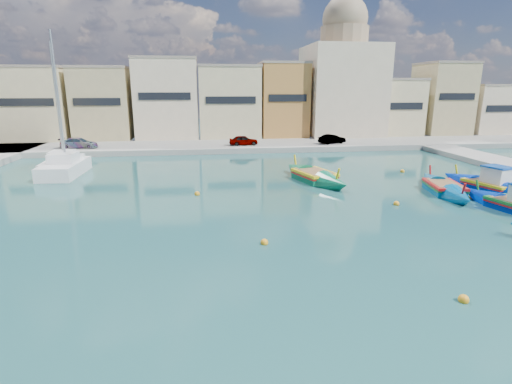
{
  "coord_description": "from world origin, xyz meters",
  "views": [
    {
      "loc": [
        -9.36,
        -15.36,
        7.03
      ],
      "look_at": [
        -6.53,
        6.0,
        1.4
      ],
      "focal_mm": 28.0,
      "sensor_mm": 36.0,
      "label": 1
    }
  ],
  "objects_px": {
    "church_block": "(342,78)",
    "luzzu_cyan_mid": "(444,189)",
    "luzzu_blue_cabin": "(490,186)",
    "yacht_midnorth": "(72,165)",
    "yacht_north": "(69,162)",
    "luzzu_green": "(314,177)"
  },
  "relations": [
    {
      "from": "luzzu_blue_cabin",
      "to": "luzzu_cyan_mid",
      "type": "xyz_separation_m",
      "value": [
        -3.46,
        -0.02,
        -0.09
      ]
    },
    {
      "from": "church_block",
      "to": "luzzu_green",
      "type": "height_order",
      "value": "church_block"
    },
    {
      "from": "luzzu_blue_cabin",
      "to": "luzzu_green",
      "type": "distance_m",
      "value": 12.31
    },
    {
      "from": "luzzu_blue_cabin",
      "to": "yacht_midnorth",
      "type": "relative_size",
      "value": 0.66
    },
    {
      "from": "church_block",
      "to": "yacht_midnorth",
      "type": "relative_size",
      "value": 1.55
    },
    {
      "from": "luzzu_blue_cabin",
      "to": "church_block",
      "type": "bearing_deg",
      "value": 90.97
    },
    {
      "from": "yacht_midnorth",
      "to": "luzzu_blue_cabin",
      "type": "bearing_deg",
      "value": -19.91
    },
    {
      "from": "church_block",
      "to": "luzzu_green",
      "type": "bearing_deg",
      "value": -112.79
    },
    {
      "from": "church_block",
      "to": "luzzu_cyan_mid",
      "type": "relative_size",
      "value": 2.28
    },
    {
      "from": "luzzu_green",
      "to": "yacht_midnorth",
      "type": "distance_m",
      "value": 21.01
    },
    {
      "from": "yacht_north",
      "to": "yacht_midnorth",
      "type": "relative_size",
      "value": 0.94
    },
    {
      "from": "yacht_north",
      "to": "yacht_midnorth",
      "type": "bearing_deg",
      "value": -65.5
    },
    {
      "from": "church_block",
      "to": "luzzu_blue_cabin",
      "type": "distance_m",
      "value": 31.59
    },
    {
      "from": "church_block",
      "to": "yacht_north",
      "type": "bearing_deg",
      "value": -151.47
    },
    {
      "from": "luzzu_cyan_mid",
      "to": "luzzu_green",
      "type": "xyz_separation_m",
      "value": [
        -7.93,
        4.69,
        0.04
      ]
    },
    {
      "from": "luzzu_blue_cabin",
      "to": "yacht_north",
      "type": "distance_m",
      "value": 34.85
    },
    {
      "from": "luzzu_cyan_mid",
      "to": "yacht_north",
      "type": "relative_size",
      "value": 0.72
    },
    {
      "from": "luzzu_blue_cabin",
      "to": "yacht_midnorth",
      "type": "height_order",
      "value": "yacht_midnorth"
    },
    {
      "from": "luzzu_cyan_mid",
      "to": "yacht_midnorth",
      "type": "relative_size",
      "value": 0.68
    },
    {
      "from": "church_block",
      "to": "luzzu_blue_cabin",
      "type": "bearing_deg",
      "value": -89.03
    },
    {
      "from": "yacht_midnorth",
      "to": "church_block",
      "type": "bearing_deg",
      "value": 31.94
    },
    {
      "from": "luzzu_cyan_mid",
      "to": "luzzu_green",
      "type": "height_order",
      "value": "luzzu_green"
    }
  ]
}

